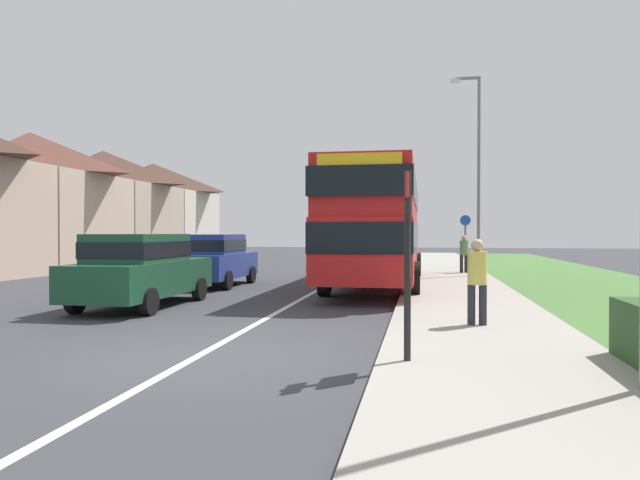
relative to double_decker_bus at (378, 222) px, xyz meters
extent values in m
plane|color=#38383D|center=(-1.73, -11.22, -2.14)|extent=(120.00, 120.00, 0.00)
cube|color=silver|center=(-1.73, -3.22, -2.14)|extent=(0.14, 60.00, 0.01)
cube|color=#9E998E|center=(2.47, -5.22, -2.08)|extent=(3.20, 68.00, 0.12)
cube|color=red|center=(0.00, 0.00, -0.82)|extent=(2.50, 11.41, 1.65)
cube|color=red|center=(0.00, 0.00, 0.78)|extent=(2.45, 11.19, 1.55)
cube|color=black|center=(0.00, 0.00, -0.49)|extent=(2.52, 11.47, 0.76)
cube|color=black|center=(0.00, 0.00, 0.86)|extent=(2.52, 11.47, 0.72)
cube|color=gold|center=(0.00, -5.65, 1.28)|extent=(2.00, 0.08, 0.44)
cylinder|color=black|center=(-1.25, 3.54, -1.64)|extent=(0.30, 1.00, 1.00)
cylinder|color=black|center=(1.25, 3.54, -1.64)|extent=(0.30, 1.00, 1.00)
cylinder|color=black|center=(-1.25, -3.14, -1.64)|extent=(0.30, 1.00, 1.00)
cylinder|color=black|center=(1.25, -3.14, -1.64)|extent=(0.30, 1.00, 1.00)
cube|color=#19472D|center=(-5.18, -6.17, -1.44)|extent=(1.78, 4.53, 0.80)
cube|color=#19472D|center=(-5.18, -6.40, -0.72)|extent=(1.57, 2.49, 0.65)
cube|color=black|center=(-5.18, -6.40, -0.75)|extent=(1.60, 2.52, 0.37)
cylinder|color=black|center=(-6.05, -4.77, -1.84)|extent=(0.20, 0.60, 0.60)
cylinder|color=black|center=(-4.31, -4.77, -1.84)|extent=(0.20, 0.60, 0.60)
cylinder|color=black|center=(-6.05, -7.58, -1.84)|extent=(0.20, 0.60, 0.60)
cylinder|color=black|center=(-4.31, -7.58, -1.84)|extent=(0.20, 0.60, 0.60)
cube|color=navy|center=(-5.35, -0.83, -1.45)|extent=(1.75, 4.05, 0.78)
cube|color=navy|center=(-5.35, -1.03, -0.74)|extent=(1.54, 2.23, 0.64)
cube|color=black|center=(-5.35, -1.03, -0.77)|extent=(1.57, 2.25, 0.36)
cylinder|color=black|center=(-6.20, 0.42, -1.84)|extent=(0.20, 0.60, 0.60)
cylinder|color=black|center=(-4.49, 0.42, -1.84)|extent=(0.20, 0.60, 0.60)
cylinder|color=black|center=(-6.20, -2.09, -1.84)|extent=(0.20, 0.60, 0.60)
cylinder|color=black|center=(-4.49, -2.09, -1.84)|extent=(0.20, 0.60, 0.60)
cylinder|color=#23232D|center=(2.34, -8.34, -1.72)|extent=(0.14, 0.14, 0.85)
cylinder|color=#23232D|center=(2.54, -8.34, -1.72)|extent=(0.14, 0.14, 0.85)
cylinder|color=#D1C14C|center=(2.44, -8.34, -0.99)|extent=(0.34, 0.34, 0.60)
sphere|color=tan|center=(2.44, -8.34, -0.58)|extent=(0.22, 0.22, 0.22)
cylinder|color=#23232D|center=(3.05, 5.36, -1.72)|extent=(0.14, 0.14, 0.85)
cylinder|color=#23232D|center=(3.25, 5.36, -1.72)|extent=(0.14, 0.14, 0.85)
cylinder|color=#518C56|center=(3.15, 5.36, -0.99)|extent=(0.34, 0.34, 0.60)
sphere|color=tan|center=(3.15, 5.36, -0.58)|extent=(0.22, 0.22, 0.22)
cylinder|color=black|center=(1.27, -11.46, -0.84)|extent=(0.09, 0.09, 2.60)
cube|color=red|center=(1.27, -11.46, 0.26)|extent=(0.04, 0.44, 0.32)
cube|color=black|center=(1.27, -11.44, -0.59)|extent=(0.06, 0.52, 0.68)
cylinder|color=slate|center=(3.25, 6.05, -1.09)|extent=(0.08, 0.08, 2.10)
cylinder|color=blue|center=(3.25, 6.05, 0.16)|extent=(0.44, 0.03, 0.44)
cylinder|color=slate|center=(3.59, 3.86, 1.75)|extent=(0.12, 0.12, 7.79)
cube|color=slate|center=(3.14, 3.86, 5.60)|extent=(0.90, 0.10, 0.10)
cube|color=silver|center=(2.69, 3.86, 5.53)|extent=(0.36, 0.20, 0.14)
cube|color=#C1A88E|center=(-17.49, 6.09, 0.16)|extent=(7.61, 6.35, 4.60)
pyramid|color=brown|center=(-17.49, 6.09, 3.50)|extent=(7.61, 6.35, 2.10)
cube|color=tan|center=(-17.49, 12.57, 0.16)|extent=(7.61, 6.35, 4.60)
pyramid|color=#4C3328|center=(-17.49, 12.57, 3.50)|extent=(7.61, 6.35, 2.10)
cube|color=beige|center=(-17.49, 19.05, 0.16)|extent=(7.61, 6.35, 4.60)
pyramid|color=#4C3328|center=(-17.49, 19.05, 3.50)|extent=(7.61, 6.35, 2.10)
camera|label=1|loc=(1.47, -18.97, -0.35)|focal=32.13mm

